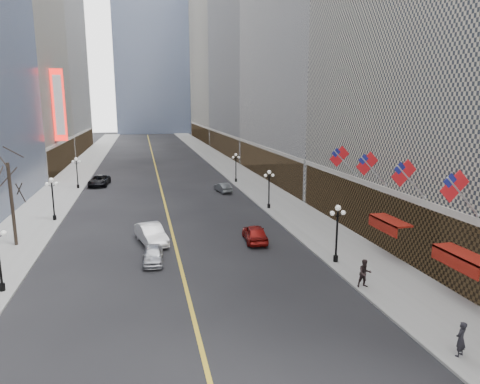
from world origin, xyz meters
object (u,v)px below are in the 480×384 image
streetlamp_east_3 (236,164)px  streetlamp_east_1 (337,228)px  ped_ne_corner (461,339)px  streetlamp_west_2 (53,194)px  car_nb_near (153,255)px  car_sb_mid (255,233)px  streetlamp_east_2 (269,185)px  streetlamp_west_3 (77,169)px  car_nb_far (99,181)px  car_nb_mid (151,234)px  car_sb_far (223,188)px

streetlamp_east_3 → streetlamp_east_1: bearing=-90.0°
ped_ne_corner → streetlamp_east_1: bearing=-112.2°
streetlamp_west_2 → car_nb_near: size_ratio=1.17×
streetlamp_east_1 → car_sb_mid: size_ratio=0.98×
streetlamp_east_2 → streetlamp_west_3: size_ratio=1.00×
streetlamp_east_1 → car_nb_far: (-20.80, 38.02, -2.11)m
streetlamp_east_1 → car_nb_far: bearing=118.7°
streetlamp_east_2 → ped_ne_corner: size_ratio=2.54×
car_nb_near → car_nb_mid: car_nb_mid is taller
streetlamp_east_1 → streetlamp_west_2: 29.68m
streetlamp_west_2 → car_sb_far: streetlamp_west_2 is taller
streetlamp_west_2 → car_nb_far: 20.32m
car_sb_mid → car_nb_mid: bearing=-5.3°
streetlamp_west_3 → car_nb_near: bearing=-73.3°
streetlamp_east_3 → ped_ne_corner: streetlamp_east_3 is taller
streetlamp_west_3 → car_nb_near: 34.22m
car_sb_mid → ped_ne_corner: ped_ne_corner is taller
car_sb_far → ped_ne_corner: (3.67, -42.17, 0.38)m
streetlamp_west_3 → car_nb_near: size_ratio=1.17×
streetlamp_east_1 → streetlamp_east_2: (0.00, 18.00, 0.00)m
car_sb_mid → car_sb_far: bearing=-88.7°
car_nb_mid → streetlamp_east_1: bearing=-44.3°
streetlamp_east_2 → car_nb_far: streetlamp_east_2 is taller
streetlamp_west_2 → streetlamp_west_3: size_ratio=1.00×
streetlamp_west_2 → ped_ne_corner: size_ratio=2.54×
ped_ne_corner → car_sb_far: bearing=-108.5°
streetlamp_west_3 → car_nb_far: size_ratio=0.79×
streetlamp_east_2 → car_sb_mid: 12.50m
streetlamp_east_2 → ped_ne_corner: streetlamp_east_2 is taller
car_nb_near → car_sb_far: size_ratio=0.96×
car_nb_near → car_nb_mid: 4.94m
streetlamp_east_2 → car_nb_near: 20.29m
ped_ne_corner → streetlamp_west_2: bearing=-75.9°
streetlamp_east_1 → streetlamp_east_2: size_ratio=1.00×
streetlamp_east_1 → car_nb_far: 43.39m
car_nb_far → ped_ne_corner: 55.30m
car_sb_mid → ped_ne_corner: size_ratio=2.58×
streetlamp_east_2 → streetlamp_west_2: same height
streetlamp_east_1 → car_nb_far: size_ratio=0.79×
car_sb_far → streetlamp_east_3: bearing=-125.4°
streetlamp_east_2 → ped_ne_corner: 31.15m
streetlamp_west_3 → car_sb_mid: streetlamp_west_3 is taller
car_nb_near → car_nb_mid: size_ratio=0.74×
streetlamp_west_3 → car_nb_near: (9.80, -32.71, -2.24)m
car_nb_far → car_nb_near: bearing=-72.9°
streetlamp_east_1 → streetlamp_east_2: 18.00m
streetlamp_east_3 → streetlamp_west_2: same height
car_nb_far → streetlamp_west_3: bearing=-138.5°
streetlamp_east_1 → car_sb_far: (-3.38, 29.08, -2.24)m
streetlamp_east_3 → car_sb_far: bearing=-116.0°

